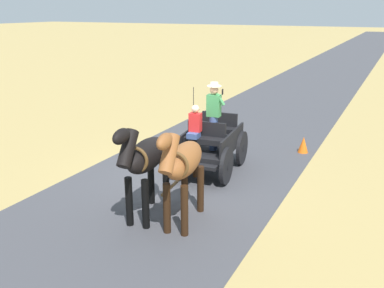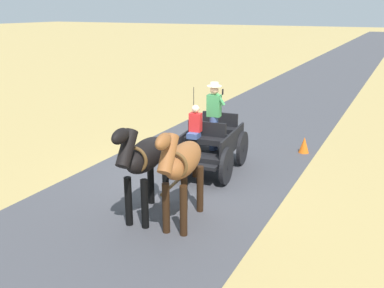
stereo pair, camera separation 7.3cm
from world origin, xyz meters
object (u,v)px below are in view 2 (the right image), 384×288
object	(u,v)px
horse_drawn_carriage	(211,143)
traffic_cone	(304,145)
horse_near_side	(182,164)
horse_off_side	(144,159)

from	to	relation	value
horse_drawn_carriage	traffic_cone	xyz separation A→B (m)	(-1.91, -2.72, -0.57)
horse_drawn_carriage	horse_near_side	world-z (taller)	horse_drawn_carriage
horse_drawn_carriage	traffic_cone	distance (m)	3.37
horse_drawn_carriage	horse_off_side	world-z (taller)	horse_drawn_carriage
traffic_cone	horse_drawn_carriage	bearing A→B (deg)	54.97
horse_near_side	traffic_cone	bearing A→B (deg)	-101.94
horse_off_side	traffic_cone	world-z (taller)	horse_off_side
horse_drawn_carriage	traffic_cone	world-z (taller)	horse_drawn_carriage
horse_near_side	horse_off_side	bearing A→B (deg)	5.48
traffic_cone	horse_near_side	bearing A→B (deg)	78.06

